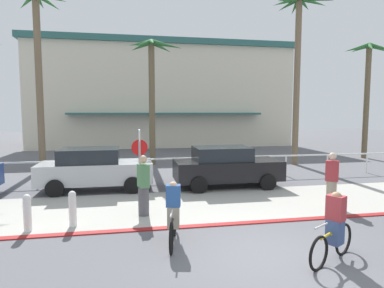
% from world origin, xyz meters
% --- Properties ---
extents(ground_plane, '(80.00, 80.00, 0.00)m').
position_xyz_m(ground_plane, '(0.00, 10.00, 0.00)').
color(ground_plane, '#5B5B60').
extents(sidewalk_strip, '(44.00, 4.00, 0.02)m').
position_xyz_m(sidewalk_strip, '(0.00, 4.20, 0.01)').
color(sidewalk_strip, '#ADAAA0').
rests_on(sidewalk_strip, ground).
extents(curb_paint, '(44.00, 0.24, 0.03)m').
position_xyz_m(curb_paint, '(0.00, 2.20, 0.01)').
color(curb_paint, maroon).
rests_on(curb_paint, ground).
extents(building_backdrop, '(23.81, 10.01, 9.43)m').
position_xyz_m(building_backdrop, '(0.12, 26.30, 4.73)').
color(building_backdrop, beige).
rests_on(building_backdrop, ground).
extents(rail_fence, '(22.51, 0.08, 1.04)m').
position_xyz_m(rail_fence, '(0.00, 8.50, 0.84)').
color(rail_fence, white).
rests_on(rail_fence, ground).
extents(stop_sign_bike_lane, '(0.52, 0.56, 2.56)m').
position_xyz_m(stop_sign_bike_lane, '(-2.72, 4.38, 1.68)').
color(stop_sign_bike_lane, gray).
rests_on(stop_sign_bike_lane, ground).
extents(bollard_0, '(0.20, 0.20, 1.00)m').
position_xyz_m(bollard_0, '(-4.58, 2.80, 0.52)').
color(bollard_0, white).
rests_on(bollard_0, ground).
extents(bollard_2, '(0.20, 0.20, 1.00)m').
position_xyz_m(bollard_2, '(-5.68, 2.62, 0.52)').
color(bollard_2, white).
rests_on(bollard_2, ground).
extents(palm_tree_2, '(2.88, 3.10, 9.45)m').
position_xyz_m(palm_tree_2, '(-7.73, 12.69, 6.94)').
color(palm_tree_2, '#756047').
rests_on(palm_tree_2, ground).
extents(palm_tree_3, '(3.15, 3.13, 7.35)m').
position_xyz_m(palm_tree_3, '(-1.64, 13.33, 5.60)').
color(palm_tree_3, brown).
rests_on(palm_tree_3, ground).
extents(palm_tree_4, '(3.47, 3.27, 9.80)m').
position_xyz_m(palm_tree_4, '(6.71, 11.75, 7.34)').
color(palm_tree_4, '#756047').
rests_on(palm_tree_4, ground).
extents(palm_tree_5, '(3.68, 2.63, 7.73)m').
position_xyz_m(palm_tree_5, '(12.75, 13.50, 5.55)').
color(palm_tree_5, brown).
rests_on(palm_tree_5, ground).
extents(car_silver_1, '(4.40, 2.02, 1.69)m').
position_xyz_m(car_silver_1, '(-4.42, 7.13, 0.87)').
color(car_silver_1, '#B2B7BC').
rests_on(car_silver_1, ground).
extents(car_black_2, '(4.40, 2.02, 1.69)m').
position_xyz_m(car_black_2, '(0.91, 6.71, 0.87)').
color(car_black_2, black).
rests_on(car_black_2, ground).
extents(cyclist_black_0, '(0.43, 1.80, 1.50)m').
position_xyz_m(cyclist_black_0, '(-2.02, 1.25, 0.69)').
color(cyclist_black_0, black).
rests_on(cyclist_black_0, ground).
extents(cyclist_yellow_1, '(1.59, 0.99, 1.50)m').
position_xyz_m(cyclist_yellow_1, '(1.17, -0.36, 0.69)').
color(cyclist_yellow_1, black).
rests_on(cyclist_yellow_1, ground).
extents(pedestrian_0, '(0.41, 0.46, 1.85)m').
position_xyz_m(pedestrian_0, '(-2.64, 3.42, 0.87)').
color(pedestrian_0, '#4C4C51').
rests_on(pedestrian_0, ground).
extents(pedestrian_1, '(0.48, 0.45, 1.81)m').
position_xyz_m(pedestrian_1, '(3.49, 3.25, 0.85)').
color(pedestrian_1, gray).
rests_on(pedestrian_1, ground).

